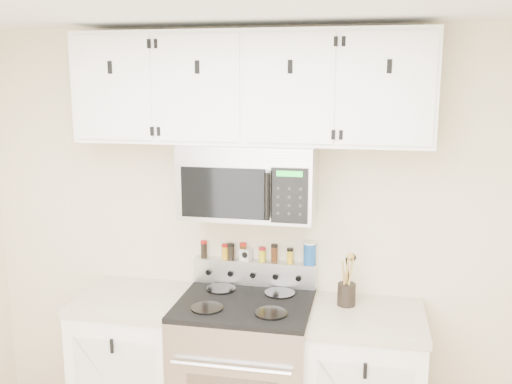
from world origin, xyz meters
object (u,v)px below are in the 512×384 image
at_px(range, 245,375).
at_px(utensil_crock, 347,293).
at_px(microwave, 249,180).
at_px(salt_canister, 310,253).

xyz_separation_m(range, utensil_crock, (0.57, 0.13, 0.51)).
distance_m(range, microwave, 1.15).
bearing_deg(range, microwave, 89.77).
bearing_deg(salt_canister, range, -140.17).
relative_size(microwave, utensil_crock, 2.50).
bearing_deg(microwave, range, -90.23).
bearing_deg(utensil_crock, microwave, 180.00).
relative_size(microwave, salt_canister, 5.52).
height_order(range, microwave, microwave).
height_order(utensil_crock, salt_canister, salt_canister).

